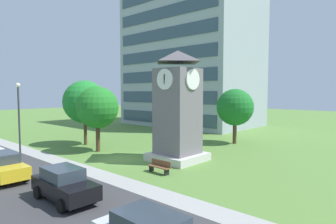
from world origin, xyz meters
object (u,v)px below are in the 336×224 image
Objects in this scene: park_bench at (160,166)px; tree_by_building at (235,107)px; street_lamp at (19,113)px; parked_car_yellow at (3,166)px; tree_streetside at (85,102)px; clock_tower at (178,113)px; parked_car_black at (64,184)px; tree_near_tower at (97,108)px.

tree_by_building reaches higher than park_bench.
park_bench is at bearing 23.22° from street_lamp.
tree_streetside is at bearing 123.89° from parked_car_yellow.
clock_tower is at bearing 112.21° from park_bench.
park_bench is at bearing 50.17° from parked_car_yellow.
parked_car_yellow is (4.87, -2.87, -3.02)m from street_lamp.
street_lamp is 6.41m from parked_car_yellow.
parked_car_black is at bearing -82.62° from clock_tower.
clock_tower reaches higher than tree_near_tower.
clock_tower is 2.09× the size of parked_car_black.
street_lamp is 1.03× the size of tree_near_tower.
parked_car_yellow reaches higher than park_bench.
tree_near_tower is at bearing 72.26° from street_lamp.
street_lamp is at bearing -116.67° from tree_by_building.
parked_car_black is (6.31, 0.82, -0.00)m from parked_car_yellow.
park_bench is at bearing -8.28° from tree_near_tower.
park_bench is 14.35m from tree_by_building.
parked_car_black is at bearing -35.51° from tree_streetside.
parked_car_yellow is at bearing -101.79° from tree_by_building.
tree_streetside reaches higher than parked_car_yellow.
clock_tower reaches higher than park_bench.
street_lamp is at bearing -107.74° from tree_near_tower.
clock_tower reaches higher than street_lamp.
park_bench is 0.30× the size of tree_by_building.
clock_tower is at bearing 66.59° from parked_car_yellow.
tree_streetside is 1.11× the size of tree_near_tower.
tree_near_tower reaches higher than tree_by_building.
tree_near_tower is 10.08m from parked_car_yellow.
street_lamp is (-11.31, -4.85, 3.42)m from park_bench.
tree_streetside is (-1.99, 7.35, 0.65)m from street_lamp.
tree_by_building is 1.39× the size of parked_car_black.
park_bench is 0.29× the size of tree_near_tower.
tree_streetside is 12.85m from parked_car_yellow.
clock_tower reaches higher than parked_car_yellow.
parked_car_black is at bearing -91.09° from park_bench.
tree_streetside reaches higher than tree_by_building.
clock_tower is 11.11m from parked_car_black.
tree_near_tower is at bearing -15.93° from tree_streetside.
parked_car_black is at bearing -84.97° from tree_by_building.
street_lamp is at bearing -156.78° from park_bench.
clock_tower is at bearing -87.46° from tree_by_building.
tree_streetside is 16.02m from tree_by_building.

